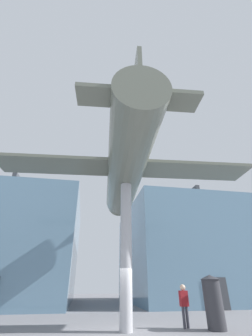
# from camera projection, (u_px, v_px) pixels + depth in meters

# --- Properties ---
(ground_plane) EXTENTS (80.00, 80.00, 0.00)m
(ground_plane) POSITION_uv_depth(u_px,v_px,m) (126.00, 332.00, 9.57)
(ground_plane) COLOR slate
(glass_pavilion_left) EXTENTS (11.31, 15.41, 10.63)m
(glass_pavilion_left) POSITION_uv_depth(u_px,v_px,m) (21.00, 250.00, 23.62)
(glass_pavilion_left) COLOR #60849E
(glass_pavilion_left) RESTS_ON ground_plane
(glass_pavilion_right) EXTENTS (11.31, 15.41, 10.63)m
(glass_pavilion_right) POSITION_uv_depth(u_px,v_px,m) (177.00, 253.00, 26.26)
(glass_pavilion_right) COLOR #60849E
(glass_pavilion_right) RESTS_ON ground_plane
(support_pylon_central) EXTENTS (0.58, 0.58, 6.83)m
(support_pylon_central) POSITION_uv_depth(u_px,v_px,m) (126.00, 248.00, 11.14)
(support_pylon_central) COLOR #B7B7BC
(support_pylon_central) RESTS_ON ground_plane
(suspended_airplane) EXTENTS (14.62, 13.86, 3.50)m
(suspended_airplane) POSITION_uv_depth(u_px,v_px,m) (126.00, 170.00, 13.41)
(suspended_airplane) COLOR slate
(suspended_airplane) RESTS_ON support_pylon_central
(visitor_person) EXTENTS (0.42, 0.27, 1.82)m
(visitor_person) POSITION_uv_depth(u_px,v_px,m) (184.00, 302.00, 10.89)
(visitor_person) COLOR #383842
(visitor_person) RESTS_ON ground_plane
(info_kiosk) EXTENTS (0.95, 0.95, 2.24)m
(info_kiosk) POSITION_uv_depth(u_px,v_px,m) (213.00, 301.00, 10.45)
(info_kiosk) COLOR #333338
(info_kiosk) RESTS_ON ground_plane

